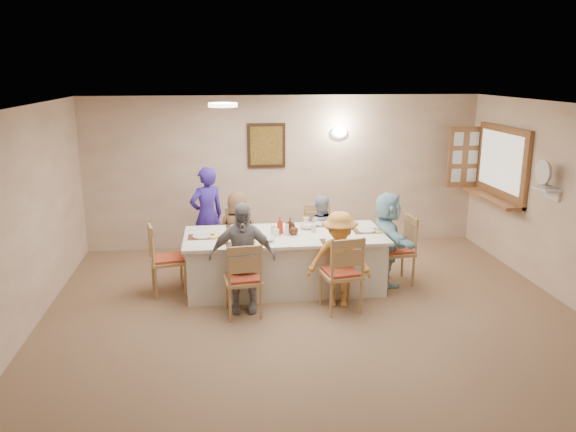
{
  "coord_description": "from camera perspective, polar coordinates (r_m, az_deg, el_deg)",
  "views": [
    {
      "loc": [
        -1.07,
        -5.6,
        2.89
      ],
      "look_at": [
        -0.2,
        1.4,
        1.05
      ],
      "focal_mm": 35.0,
      "sensor_mm": 36.0,
      "label": 1
    }
  ],
  "objects": [
    {
      "name": "ground",
      "position": [
        6.39,
        3.4,
        -12.3
      ],
      "size": [
        7.0,
        7.0,
        0.0
      ],
      "primitive_type": "plane",
      "color": "#8E7050"
    },
    {
      "name": "room_walls",
      "position": [
        5.86,
        3.62,
        1.02
      ],
      "size": [
        7.0,
        7.0,
        7.0
      ],
      "color": "tan",
      "rests_on": "ground"
    },
    {
      "name": "wall_picture",
      "position": [
        9.17,
        -2.22,
        7.16
      ],
      "size": [
        0.62,
        0.05,
        0.72
      ],
      "color": "#301D10",
      "rests_on": "room_walls"
    },
    {
      "name": "wall_sconce",
      "position": [
        9.3,
        5.25,
        8.46
      ],
      "size": [
        0.26,
        0.09,
        0.18
      ],
      "primitive_type": "ellipsoid",
      "color": "white",
      "rests_on": "room_walls"
    },
    {
      "name": "ceiling_light",
      "position": [
        7.11,
        -6.64,
        11.14
      ],
      "size": [
        0.36,
        0.36,
        0.05
      ],
      "primitive_type": "cylinder",
      "color": "white",
      "rests_on": "room_walls"
    },
    {
      "name": "serving_hatch",
      "position": [
        9.18,
        20.9,
        4.95
      ],
      "size": [
        0.06,
        1.5,
        1.15
      ],
      "primitive_type": "cube",
      "color": "brown",
      "rests_on": "room_walls"
    },
    {
      "name": "hatch_sill",
      "position": [
        9.21,
        19.95,
        1.74
      ],
      "size": [
        0.3,
        1.5,
        0.05
      ],
      "primitive_type": "cube",
      "color": "brown",
      "rests_on": "room_walls"
    },
    {
      "name": "shutter_door",
      "position": [
        9.73,
        17.49,
        5.75
      ],
      "size": [
        0.55,
        0.04,
        1.0
      ],
      "primitive_type": "cube",
      "color": "brown",
      "rests_on": "room_walls"
    },
    {
      "name": "fan_shelf",
      "position": [
        8.0,
        24.76,
        2.54
      ],
      "size": [
        0.22,
        0.36,
        0.03
      ],
      "primitive_type": "cube",
      "color": "white",
      "rests_on": "room_walls"
    },
    {
      "name": "desk_fan",
      "position": [
        7.96,
        24.69,
        3.59
      ],
      "size": [
        0.3,
        0.3,
        0.28
      ],
      "primitive_type": null,
      "color": "#A5A5A8",
      "rests_on": "fan_shelf"
    },
    {
      "name": "dining_table",
      "position": [
        7.62,
        -0.34,
        -4.6
      ],
      "size": [
        2.67,
        1.13,
        0.76
      ],
      "primitive_type": "cube",
      "color": "white",
      "rests_on": "ground"
    },
    {
      "name": "chair_back_left",
      "position": [
        8.32,
        -5.1,
        -2.49
      ],
      "size": [
        0.47,
        0.47,
        0.9
      ],
      "primitive_type": null,
      "rotation": [
        0.0,
        0.0,
        -0.1
      ],
      "color": "tan",
      "rests_on": "ground"
    },
    {
      "name": "chair_back_right",
      "position": [
        8.44,
        3.08,
        -2.13
      ],
      "size": [
        0.47,
        0.47,
        0.92
      ],
      "primitive_type": null,
      "rotation": [
        0.0,
        0.0,
        -0.06
      ],
      "color": "tan",
      "rests_on": "ground"
    },
    {
      "name": "chair_front_left",
      "position": [
        6.8,
        -4.6,
        -6.28
      ],
      "size": [
        0.49,
        0.49,
        0.94
      ],
      "primitive_type": null,
      "rotation": [
        0.0,
        0.0,
        3.24
      ],
      "color": "tan",
      "rests_on": "ground"
    },
    {
      "name": "chair_front_right",
      "position": [
        6.94,
        5.39,
        -5.69
      ],
      "size": [
        0.54,
        0.54,
        0.98
      ],
      "primitive_type": null,
      "rotation": [
        0.0,
        0.0,
        3.3
      ],
      "color": "tan",
      "rests_on": "ground"
    },
    {
      "name": "chair_left_end",
      "position": [
        7.58,
        -12.09,
        -4.25
      ],
      "size": [
        0.55,
        0.55,
        0.96
      ],
      "primitive_type": null,
      "rotation": [
        0.0,
        0.0,
        1.78
      ],
      "color": "tan",
      "rests_on": "ground"
    },
    {
      "name": "chair_right_end",
      "position": [
        7.91,
        10.9,
        -3.38
      ],
      "size": [
        0.5,
        0.5,
        0.96
      ],
      "primitive_type": null,
      "rotation": [
        0.0,
        0.0,
        -1.49
      ],
      "color": "tan",
      "rests_on": "ground"
    },
    {
      "name": "diner_back_left",
      "position": [
        8.16,
        -5.09,
        -1.7
      ],
      "size": [
        0.64,
        0.46,
        1.21
      ],
      "primitive_type": "imported",
      "rotation": [
        0.0,
        0.0,
        3.2
      ],
      "color": "brown",
      "rests_on": "ground"
    },
    {
      "name": "diner_back_right",
      "position": [
        8.29,
        3.23,
        -1.68
      ],
      "size": [
        0.65,
        0.55,
        1.13
      ],
      "primitive_type": "imported",
      "rotation": [
        0.0,
        0.0,
        3.03
      ],
      "color": "#A6B2C9",
      "rests_on": "ground"
    },
    {
      "name": "diner_front_left",
      "position": [
        6.84,
        -4.68,
        -4.22
      ],
      "size": [
        0.85,
        0.45,
        1.37
      ],
      "primitive_type": "imported",
      "rotation": [
        0.0,
        0.0,
        -0.07
      ],
      "color": "gray",
      "rests_on": "ground"
    },
    {
      "name": "diner_front_right",
      "position": [
        7.01,
        5.21,
        -4.42
      ],
      "size": [
        0.96,
        0.74,
        1.22
      ],
      "primitive_type": "imported",
      "rotation": [
        0.0,
        0.0,
        -0.19
      ],
      "color": "gold",
      "rests_on": "ground"
    },
    {
      "name": "diner_right_end",
      "position": [
        7.83,
        10.05,
        -2.24
      ],
      "size": [
        1.23,
        0.45,
        1.3
      ],
      "primitive_type": "imported",
      "rotation": [
        0.0,
        0.0,
        1.6
      ],
      "color": "#9FDAED",
      "rests_on": "ground"
    },
    {
      "name": "caregiver",
      "position": [
        8.57,
        -8.23,
        0.01
      ],
      "size": [
        0.83,
        0.8,
        1.5
      ],
      "primitive_type": "imported",
      "rotation": [
        0.0,
        0.0,
        3.61
      ],
      "color": "#35239F",
      "rests_on": "ground"
    },
    {
      "name": "placemat_fl",
      "position": [
        7.06,
        -4.79,
        -2.96
      ],
      "size": [
        0.37,
        0.28,
        0.01
      ],
      "primitive_type": "cube",
      "color": "#472B19",
      "rests_on": "dining_table"
    },
    {
      "name": "plate_fl",
      "position": [
        7.06,
        -4.79,
        -2.88
      ],
      "size": [
        0.25,
        0.25,
        0.02
      ],
      "primitive_type": "cylinder",
      "color": "white",
      "rests_on": "dining_table"
    },
    {
      "name": "napkin_fl",
      "position": [
        7.02,
        -3.3,
        -2.98
      ],
      "size": [
        0.14,
        0.14,
        0.01
      ],
      "primitive_type": "cube",
      "color": "yellow",
      "rests_on": "dining_table"
    },
    {
      "name": "placemat_fr",
      "position": [
        7.2,
        4.8,
        -2.61
      ],
      "size": [
        0.36,
        0.27,
        0.01
      ],
      "primitive_type": "cube",
      "color": "#472B19",
      "rests_on": "dining_table"
    },
    {
      "name": "plate_fr",
      "position": [
        7.2,
        4.8,
        -2.53
      ],
      "size": [
        0.25,
        0.25,
        0.02
      ],
      "primitive_type": "cylinder",
      "color": "white",
      "rests_on": "dining_table"
    },
    {
      "name": "napkin_fr",
      "position": [
        7.19,
        6.29,
        -2.61
      ],
      "size": [
        0.14,
        0.14,
        0.01
      ],
      "primitive_type": "cube",
      "color": "yellow",
      "rests_on": "dining_table"
    },
    {
      "name": "placemat_bl",
      "position": [
        7.87,
        -5.04,
        -1.12
      ],
      "size": [
        0.35,
        0.26,
        0.01
      ],
      "primitive_type": "cube",
      "color": "#472B19",
      "rests_on": "dining_table"
    },
    {
      "name": "plate_bl",
      "position": [
        7.86,
        -5.05,
        -1.05
      ],
      "size": [
        0.23,
        0.23,
        0.01
      ],
      "primitive_type": "cylinder",
      "color": "white",
      "rests_on": "dining_table"
    },
    {
      "name": "napkin_bl",
      "position": [
        7.82,
        -3.71,
        -1.13
      ],
      "size": [
        0.14,
        0.14,
        0.01
      ],
      "primitive_type": "cube",
      "color": "yellow",
      "rests_on": "dining_table"
    },
    {
      "name": "placemat_br",
      "position": [
        7.99,
        3.58,
        -0.84
      ],
      "size": [
        0.38,
        0.28,
        0.01
      ],
      "primitive_type": "cube",
      "color": "#472B19",
      "rests_on": "dining_table"
    },
    {
      "name": "plate_br",
      "position": [
        7.99,
        3.58,
        -0.77
      ],
      "size": [
        0.24,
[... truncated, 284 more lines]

